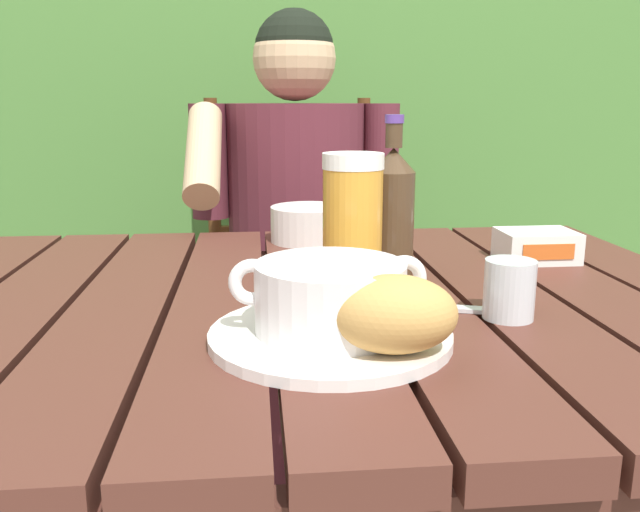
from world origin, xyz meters
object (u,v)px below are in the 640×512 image
at_px(bread_roll, 393,314).
at_px(beer_bottle, 392,210).
at_px(beer_glass, 352,220).
at_px(water_glass_small, 509,289).
at_px(diner_bowl, 309,224).
at_px(table_knife, 447,307).
at_px(butter_tub, 537,246).
at_px(soup_bowl, 329,295).
at_px(chair_near_diner, 293,299).
at_px(serving_plate, 329,336).
at_px(person_eating, 296,230).

bearing_deg(bread_roll, beer_bottle, 78.56).
xyz_separation_m(bread_roll, beer_glass, (0.00, 0.28, 0.04)).
relative_size(water_glass_small, diner_bowl, 0.51).
bearing_deg(table_knife, butter_tub, 47.74).
bearing_deg(bread_roll, water_glass_small, 36.06).
xyz_separation_m(soup_bowl, beer_glass, (0.06, 0.22, 0.04)).
bearing_deg(chair_near_diner, diner_bowl, -90.00).
height_order(serving_plate, butter_tub, butter_tub).
xyz_separation_m(butter_tub, table_knife, (-0.22, -0.24, -0.02)).
relative_size(serving_plate, butter_tub, 2.21).
height_order(person_eating, diner_bowl, person_eating).
height_order(soup_bowl, beer_glass, beer_glass).
bearing_deg(diner_bowl, person_eating, 90.49).
bearing_deg(water_glass_small, chair_near_diner, 101.16).
relative_size(butter_tub, table_knife, 0.78).
bearing_deg(bread_roll, soup_bowl, 130.60).
bearing_deg(butter_tub, table_knife, -132.26).
bearing_deg(person_eating, butter_tub, -55.99).
xyz_separation_m(person_eating, bread_roll, (0.04, -0.92, 0.09)).
height_order(butter_tub, diner_bowl, diner_bowl).
bearing_deg(serving_plate, table_knife, 29.92).
height_order(chair_near_diner, water_glass_small, chair_near_diner).
relative_size(soup_bowl, diner_bowl, 1.51).
height_order(serving_plate, water_glass_small, water_glass_small).
bearing_deg(soup_bowl, diner_bowl, 87.54).
xyz_separation_m(beer_bottle, water_glass_small, (0.10, -0.21, -0.06)).
bearing_deg(butter_tub, chair_near_diner, 115.77).
height_order(person_eating, table_knife, person_eating).
relative_size(bread_roll, beer_bottle, 0.58).
bearing_deg(table_knife, chair_near_diner, 97.88).
relative_size(beer_bottle, water_glass_small, 3.29).
distance_m(water_glass_small, butter_tub, 0.31).
relative_size(bread_roll, table_knife, 0.90).
xyz_separation_m(beer_glass, diner_bowl, (-0.04, 0.30, -0.06)).
height_order(chair_near_diner, serving_plate, chair_near_diner).
distance_m(butter_tub, table_knife, 0.32).
relative_size(bread_roll, water_glass_small, 1.92).
bearing_deg(beer_bottle, water_glass_small, -65.16).
bearing_deg(beer_glass, table_knife, -52.32).
bearing_deg(bread_roll, chair_near_diner, 91.71).
height_order(chair_near_diner, butter_tub, chair_near_diner).
distance_m(person_eating, serving_plate, 0.85).
bearing_deg(diner_bowl, water_glass_small, -66.79).
height_order(serving_plate, beer_bottle, beer_bottle).
distance_m(beer_glass, butter_tub, 0.34).
bearing_deg(chair_near_diner, beer_bottle, -82.78).
xyz_separation_m(beer_glass, table_knife, (0.10, -0.13, -0.09)).
height_order(person_eating, bread_roll, person_eating).
bearing_deg(serving_plate, person_eating, 88.71).
xyz_separation_m(person_eating, butter_tub, (0.35, -0.52, 0.07)).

